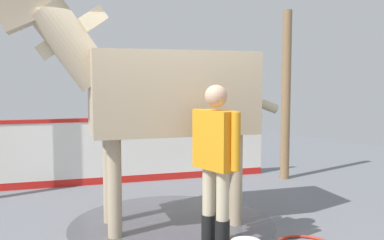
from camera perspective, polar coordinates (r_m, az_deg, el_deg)
The scene contains 6 objects.
ground_plane at distance 5.07m, azimuth -3.58°, elevation -14.89°, with size 16.00×16.00×0.02m, color slate.
wet_patch at distance 5.36m, azimuth -2.65°, elevation -13.63°, with size 2.51×2.51×0.00m, color #4C4C54.
barrier_wall at distance 7.41m, azimuth -6.97°, elevation -4.25°, with size 1.34×4.42×1.12m.
roof_post_far at distance 7.66m, azimuth 12.49°, elevation 3.21°, with size 0.16×0.16×2.96m, color olive.
horse at distance 5.04m, azimuth -4.23°, elevation 3.81°, with size 1.44×3.27×2.79m.
handler at distance 4.34m, azimuth 3.19°, elevation -4.74°, with size 0.68×0.26×1.70m.
Camera 1 is at (-4.17, 2.31, 1.73)m, focal length 39.78 mm.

